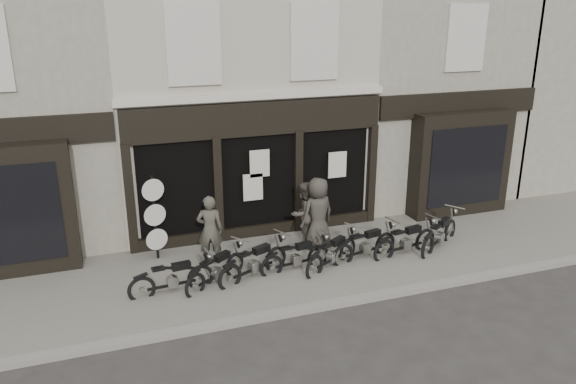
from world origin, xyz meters
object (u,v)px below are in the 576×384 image
object	(u,v)px
motorcycle_3	(296,259)
advert_sign_post	(155,221)
man_centre	(304,213)
motorcycle_1	(216,272)
motorcycle_5	(365,247)
man_left	(210,230)
man_right	(318,213)
motorcycle_2	(254,265)
motorcycle_4	(332,256)
motorcycle_7	(440,237)
motorcycle_0	(173,281)
motorcycle_6	(406,243)

from	to	relation	value
motorcycle_3	advert_sign_post	xyz separation A→B (m)	(-3.16, 1.70, 0.77)
motorcycle_3	man_centre	bearing A→B (deg)	53.75
motorcycle_1	motorcycle_5	size ratio (longest dim) A/B	0.85
motorcycle_3	man_left	bearing A→B (deg)	142.95
motorcycle_3	motorcycle_1	bearing A→B (deg)	172.79
man_right	motorcycle_5	bearing A→B (deg)	119.04
motorcycle_2	motorcycle_4	size ratio (longest dim) A/B	1.08
man_left	motorcycle_1	bearing A→B (deg)	99.51
motorcycle_1	motorcycle_7	size ratio (longest dim) A/B	0.92
motorcycle_0	motorcycle_7	xyz separation A→B (m)	(7.15, 0.13, 0.02)
motorcycle_5	man_left	bearing A→B (deg)	152.28
motorcycle_2	motorcycle_4	world-z (taller)	motorcycle_2
motorcycle_1	man_left	world-z (taller)	man_left
motorcycle_4	motorcycle_1	bearing A→B (deg)	148.42
motorcycle_1	man_right	xyz separation A→B (m)	(2.99, 1.06, 0.72)
motorcycle_6	man_left	world-z (taller)	man_left
motorcycle_3	motorcycle_4	bearing A→B (deg)	-19.05
motorcycle_4	man_left	xyz separation A→B (m)	(-2.81, 1.18, 0.63)
motorcycle_4	motorcycle_7	size ratio (longest dim) A/B	0.98
motorcycle_7	man_left	distance (m)	6.14
motorcycle_1	motorcycle_2	world-z (taller)	motorcycle_2
motorcycle_4	advert_sign_post	size ratio (longest dim) A/B	0.78
motorcycle_0	motorcycle_6	world-z (taller)	motorcycle_6
man_right	motorcycle_4	bearing A→B (deg)	71.60
motorcycle_2	motorcycle_0	bearing A→B (deg)	158.32
motorcycle_3	motorcycle_5	bearing A→B (deg)	-8.33
motorcycle_1	motorcycle_5	xyz separation A→B (m)	(3.93, 0.08, 0.02)
motorcycle_7	advert_sign_post	world-z (taller)	advert_sign_post
motorcycle_2	man_left	distance (m)	1.49
man_right	advert_sign_post	size ratio (longest dim) A/B	0.83
motorcycle_2	man_centre	distance (m)	2.40
motorcycle_5	man_right	size ratio (longest dim) A/B	1.04
motorcycle_3	motorcycle_0	bearing A→B (deg)	174.11
motorcycle_2	motorcycle_6	bearing A→B (deg)	-25.30
motorcycle_6	man_centre	world-z (taller)	man_centre
motorcycle_2	motorcycle_6	world-z (taller)	motorcycle_2
man_left	motorcycle_3	bearing A→B (deg)	166.83
man_left	motorcycle_4	bearing A→B (deg)	172.11
man_centre	motorcycle_4	bearing A→B (deg)	72.39
motorcycle_0	motorcycle_3	distance (m)	3.06
motorcycle_0	man_left	size ratio (longest dim) A/B	1.12
man_right	man_centre	bearing A→B (deg)	-73.21
motorcycle_2	motorcycle_7	size ratio (longest dim) A/B	1.05
motorcycle_0	man_left	world-z (taller)	man_left
motorcycle_2	advert_sign_post	distance (m)	2.82
motorcycle_6	advert_sign_post	bearing A→B (deg)	152.58
man_centre	man_right	size ratio (longest dim) A/B	0.89
motorcycle_6	man_left	bearing A→B (deg)	156.00
motorcycle_1	motorcycle_6	world-z (taller)	motorcycle_6
motorcycle_0	man_right	size ratio (longest dim) A/B	1.02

